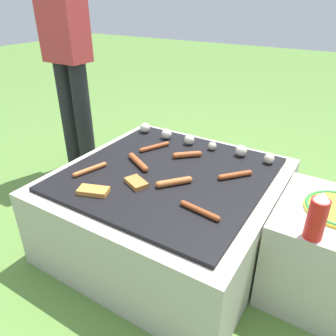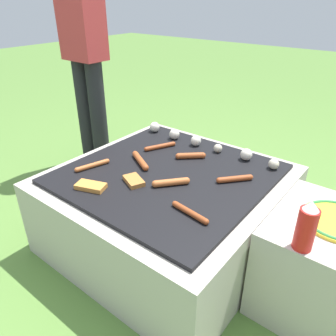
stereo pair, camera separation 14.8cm
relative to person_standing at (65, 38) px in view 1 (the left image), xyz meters
The scene contains 15 objects.
ground_plane 1.32m from the person_standing, 19.93° to the right, with size 14.00×14.00×0.00m, color #567F38.
grill 1.20m from the person_standing, 19.93° to the right, with size 0.97×0.97×0.40m.
side_ledge 1.79m from the person_standing, ahead, with size 0.42×0.47×0.40m.
person_standing is the anchor object (origin of this frame).
sausage_front_center 0.97m from the person_standing, 24.49° to the right, with size 0.17×0.11×0.03m.
sausage_back_left 1.32m from the person_standing, 10.51° to the right, with size 0.12×0.13×0.02m.
sausage_front_left 1.19m from the person_standing, 22.60° to the right, with size 0.12×0.13×0.03m.
sausage_back_center 1.39m from the person_standing, 24.51° to the right, with size 0.18×0.04×0.02m.
sausage_mid_left 0.94m from the person_standing, 39.87° to the right, with size 0.06×0.17×0.02m.
sausage_back_right 1.05m from the person_standing, ahead, with size 0.12×0.11×0.03m.
sausage_mid_right 0.89m from the person_standing, 12.36° to the right, with size 0.09×0.17×0.02m.
bread_slice_center 1.11m from the person_standing, 40.33° to the right, with size 0.14×0.10×0.02m.
bread_slice_left 1.11m from the person_standing, 29.97° to the right, with size 0.12×0.10×0.02m.
mushroom_row 1.01m from the person_standing, ahead, with size 0.78×0.07×0.06m.
condiment_bottle 1.69m from the person_standing, 16.47° to the right, with size 0.06×0.06×0.18m.
Camera 1 is at (0.69, -1.11, 1.12)m, focal length 35.00 mm.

